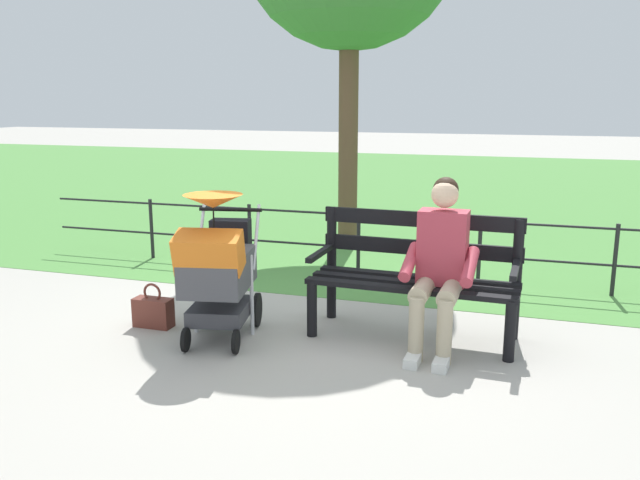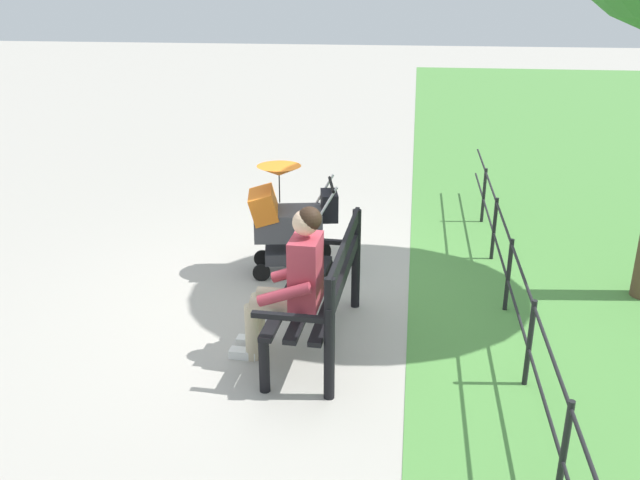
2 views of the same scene
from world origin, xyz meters
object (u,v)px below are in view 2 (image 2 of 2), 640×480
(stroller, at_px, (287,219))
(handbag, at_px, (307,240))
(person_on_bench, at_px, (292,279))
(park_bench, at_px, (324,287))

(stroller, height_order, handbag, stroller)
(stroller, relative_size, handbag, 3.11)
(stroller, distance_m, handbag, 0.80)
(handbag, bearing_deg, person_on_bench, -173.61)
(park_bench, bearing_deg, person_on_bench, 133.47)
(park_bench, xyz_separation_m, handbag, (2.07, 0.48, -0.40))
(person_on_bench, xyz_separation_m, handbag, (2.28, 0.26, -0.55))
(person_on_bench, bearing_deg, handbag, 6.39)
(person_on_bench, bearing_deg, park_bench, -46.53)
(park_bench, xyz_separation_m, stroller, (1.42, 0.57, 0.07))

